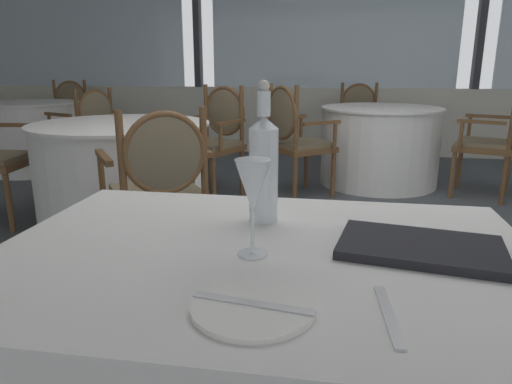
% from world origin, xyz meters
% --- Properties ---
extents(ground_plane, '(14.34, 14.34, 0.00)m').
position_xyz_m(ground_plane, '(0.00, 0.00, 0.00)').
color(ground_plane, '#4C5156').
extents(window_wall_far, '(11.03, 0.14, 2.67)m').
position_xyz_m(window_wall_far, '(-0.00, 3.63, 1.07)').
color(window_wall_far, silver).
rests_on(window_wall_far, ground_plane).
extents(side_plate, '(0.21, 0.21, 0.01)m').
position_xyz_m(side_plate, '(-0.04, -1.90, 0.75)').
color(side_plate, white).
rests_on(side_plate, foreground_table).
extents(butter_knife, '(0.21, 0.05, 0.00)m').
position_xyz_m(butter_knife, '(-0.04, -1.90, 0.76)').
color(butter_knife, silver).
rests_on(butter_knife, foreground_table).
extents(dinner_fork, '(0.03, 0.19, 0.00)m').
position_xyz_m(dinner_fork, '(0.17, -1.89, 0.75)').
color(dinner_fork, silver).
rests_on(dinner_fork, foreground_table).
extents(water_bottle, '(0.07, 0.07, 0.35)m').
position_xyz_m(water_bottle, '(-0.09, -1.45, 0.89)').
color(water_bottle, white).
rests_on(water_bottle, foreground_table).
extents(wine_glass, '(0.07, 0.07, 0.20)m').
position_xyz_m(wine_glass, '(-0.08, -1.68, 0.89)').
color(wine_glass, white).
rests_on(wine_glass, foreground_table).
extents(menu_book, '(0.37, 0.27, 0.02)m').
position_xyz_m(menu_book, '(0.27, -1.60, 0.76)').
color(menu_book, black).
rests_on(menu_book, foreground_table).
extents(background_table_1, '(1.23, 1.23, 0.75)m').
position_xyz_m(background_table_1, '(-1.39, 0.46, 0.37)').
color(background_table_1, white).
rests_on(background_table_1, ground_plane).
extents(dining_chair_1_1, '(0.66, 0.64, 0.94)m').
position_xyz_m(dining_chair_1_1, '(-0.79, -0.39, 0.55)').
color(dining_chair_1_1, brown).
rests_on(dining_chair_1_1, ground_plane).
extents(dining_chair_1_2, '(0.64, 0.61, 0.96)m').
position_xyz_m(dining_chair_1_2, '(-0.95, 1.41, 0.56)').
color(dining_chair_1_2, brown).
rests_on(dining_chair_1_2, ground_plane).
extents(background_table_2, '(1.15, 1.15, 0.75)m').
position_xyz_m(background_table_2, '(0.51, 2.06, 0.37)').
color(background_table_2, white).
rests_on(background_table_2, ground_plane).
extents(dining_chair_2_0, '(0.59, 0.53, 0.93)m').
position_xyz_m(dining_chair_2_0, '(0.36, 3.04, 0.55)').
color(dining_chair_2_0, brown).
rests_on(dining_chair_2_0, ground_plane).
extents(dining_chair_2_1, '(0.65, 0.66, 0.98)m').
position_xyz_m(dining_chair_2_1, '(-0.27, 1.43, 0.57)').
color(dining_chair_2_1, brown).
rests_on(dining_chair_2_1, ground_plane).
extents(dining_chair_2_2, '(0.60, 0.63, 0.93)m').
position_xyz_m(dining_chair_2_2, '(1.44, 1.69, 0.55)').
color(dining_chair_2_2, brown).
rests_on(dining_chair_2_2, ground_plane).
extents(background_table_3, '(1.05, 1.05, 0.75)m').
position_xyz_m(background_table_3, '(-3.19, 2.05, 0.37)').
color(background_table_3, white).
rests_on(background_table_3, ground_plane).
extents(dining_chair_3_1, '(0.60, 0.64, 0.92)m').
position_xyz_m(dining_chair_3_1, '(-2.32, 1.69, 0.54)').
color(dining_chair_3_1, brown).
rests_on(dining_chair_3_1, ground_plane).
extents(dining_chair_3_2, '(0.58, 0.52, 0.95)m').
position_xyz_m(dining_chair_3_2, '(-3.31, 3.00, 0.56)').
color(dining_chair_3_2, brown).
rests_on(dining_chair_3_2, ground_plane).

